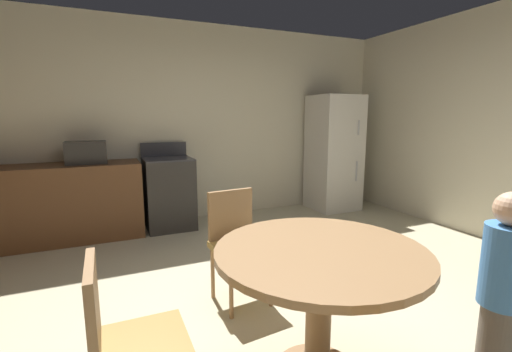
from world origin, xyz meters
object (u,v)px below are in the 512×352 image
(refrigerator, at_px, (334,153))
(chair_west, at_px, (125,340))
(dining_table, at_px, (320,277))
(oven_range, at_px, (169,192))
(chair_north, at_px, (237,238))
(person_child, at_px, (502,290))
(microwave, at_px, (86,152))

(refrigerator, relative_size, chair_west, 2.02)
(dining_table, bearing_deg, chair_west, -179.96)
(oven_range, height_order, chair_north, oven_range)
(person_child, bearing_deg, oven_range, -42.59)
(oven_range, xyz_separation_m, dining_table, (0.28, -3.04, 0.13))
(oven_range, xyz_separation_m, refrigerator, (2.54, -0.05, 0.41))
(refrigerator, relative_size, dining_table, 1.55)
(microwave, height_order, chair_north, microwave)
(refrigerator, bearing_deg, dining_table, -127.06)
(refrigerator, relative_size, person_child, 1.61)
(oven_range, relative_size, microwave, 2.50)
(oven_range, distance_m, microwave, 1.09)
(chair_west, height_order, person_child, person_child)
(refrigerator, bearing_deg, person_child, -113.01)
(dining_table, relative_size, chair_north, 1.30)
(oven_range, relative_size, person_child, 1.01)
(refrigerator, distance_m, dining_table, 3.76)
(oven_range, xyz_separation_m, person_child, (1.07, -3.51, 0.11))
(chair_west, bearing_deg, refrigerator, 42.60)
(refrigerator, distance_m, chair_north, 3.12)
(microwave, distance_m, chair_west, 3.09)
(refrigerator, height_order, microwave, refrigerator)
(microwave, bearing_deg, chair_west, -85.82)
(dining_table, height_order, person_child, person_child)
(dining_table, height_order, chair_north, chair_north)
(microwave, relative_size, chair_north, 0.51)
(oven_range, distance_m, chair_west, 3.12)
(chair_north, bearing_deg, microwave, -157.87)
(microwave, xyz_separation_m, chair_west, (0.22, -3.04, -0.53))
(refrigerator, relative_size, chair_north, 2.02)
(dining_table, xyz_separation_m, person_child, (0.79, -0.46, -0.02))
(microwave, height_order, dining_table, microwave)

